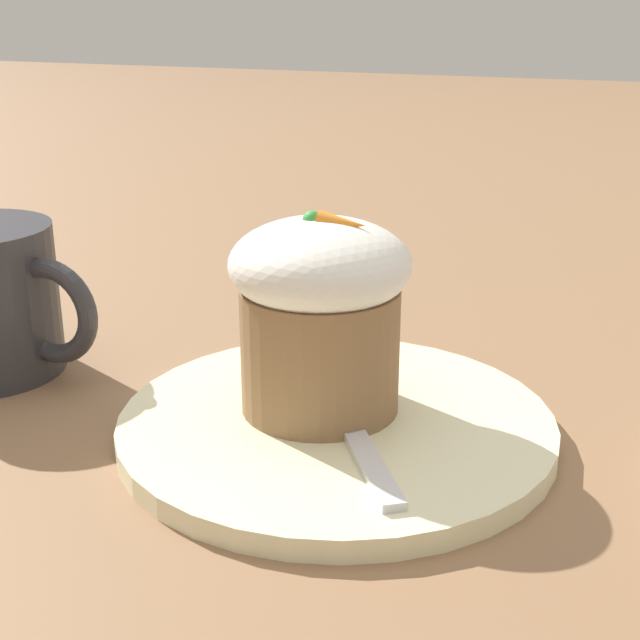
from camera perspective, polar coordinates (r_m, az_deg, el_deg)
The scene contains 4 objects.
ground_plane at distance 0.42m, azimuth 1.04°, elevation -7.42°, with size 4.00×4.00×0.00m, color #846042.
dessert_plate at distance 0.42m, azimuth 1.05°, elevation -6.78°, with size 0.20×0.20×0.01m.
carrot_cake at distance 0.41m, azimuth 0.00°, elevation 0.66°, with size 0.08×0.08×0.10m.
spoon at distance 0.41m, azimuth 1.56°, elevation -6.04°, with size 0.08×0.11×0.01m.
Camera 1 is at (0.14, -0.35, 0.20)m, focal length 50.00 mm.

